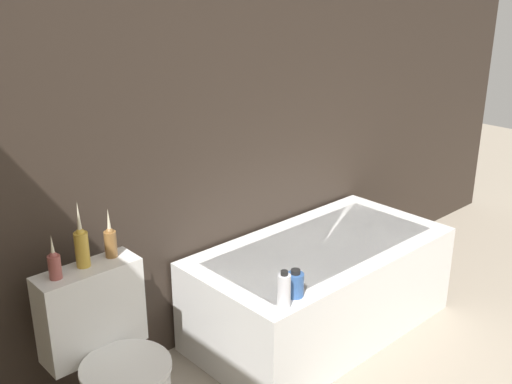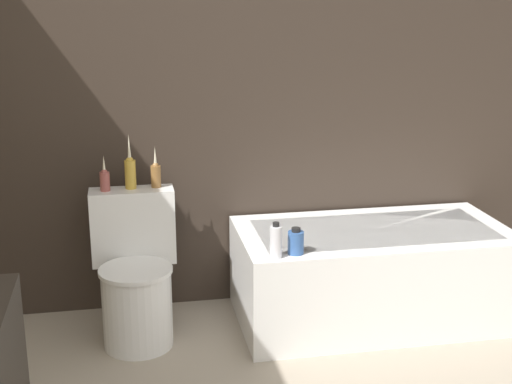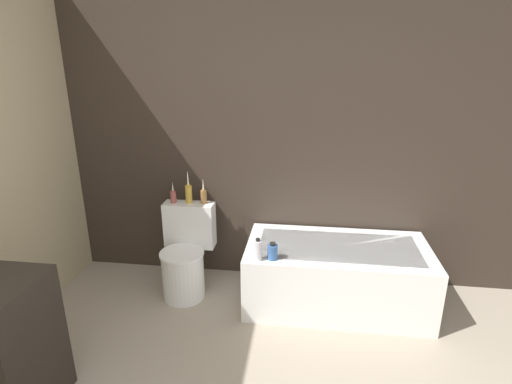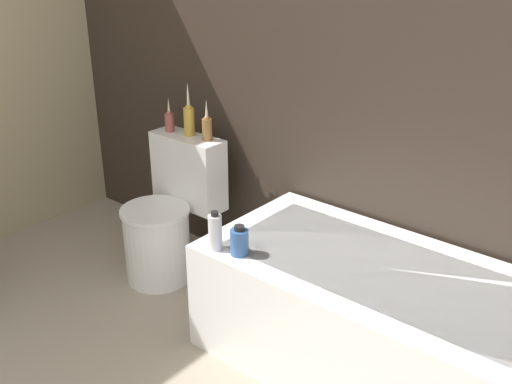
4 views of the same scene
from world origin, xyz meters
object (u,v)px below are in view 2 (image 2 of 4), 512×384
(vase_gold, at_px, (105,179))
(shampoo_bottle_short, at_px, (296,242))
(bathtub, at_px, (372,273))
(shampoo_bottle_tall, at_px, (276,241))
(vase_bronze, at_px, (156,174))
(toilet, at_px, (136,278))
(vase_silver, at_px, (130,171))

(vase_gold, distance_m, shampoo_bottle_short, 1.03)
(bathtub, height_order, shampoo_bottle_short, shampoo_bottle_short)
(shampoo_bottle_tall, bearing_deg, shampoo_bottle_short, 17.54)
(vase_gold, bearing_deg, vase_bronze, 5.09)
(bathtub, bearing_deg, vase_gold, 172.83)
(toilet, height_order, shampoo_bottle_short, toilet)
(vase_bronze, height_order, shampoo_bottle_short, vase_bronze)
(vase_bronze, bearing_deg, vase_silver, -179.29)
(vase_bronze, height_order, shampoo_bottle_tall, vase_bronze)
(vase_silver, bearing_deg, bathtub, -8.86)
(toilet, relative_size, shampoo_bottle_short, 5.69)
(toilet, relative_size, vase_bronze, 3.45)
(vase_silver, relative_size, vase_bronze, 1.31)
(vase_bronze, bearing_deg, toilet, -124.57)
(bathtub, distance_m, vase_gold, 1.51)
(shampoo_bottle_tall, bearing_deg, vase_silver, 142.50)
(vase_gold, xyz_separation_m, shampoo_bottle_short, (0.89, -0.45, -0.24))
(vase_silver, relative_size, shampoo_bottle_short, 2.15)
(vase_bronze, bearing_deg, vase_gold, -174.91)
(vase_gold, xyz_separation_m, vase_silver, (0.13, 0.02, 0.03))
(bathtub, bearing_deg, vase_silver, 171.14)
(toilet, bearing_deg, vase_gold, 128.15)
(bathtub, xyz_separation_m, shampoo_bottle_tall, (-0.60, -0.31, 0.33))
(shampoo_bottle_tall, bearing_deg, bathtub, 27.15)
(vase_bronze, relative_size, shampoo_bottle_short, 1.65)
(vase_bronze, xyz_separation_m, shampoo_bottle_short, (0.63, -0.47, -0.25))
(toilet, distance_m, shampoo_bottle_short, 0.85)
(vase_gold, relative_size, shampoo_bottle_short, 1.41)
(bathtub, height_order, shampoo_bottle_tall, shampoo_bottle_tall)
(shampoo_bottle_short, bearing_deg, toilet, 159.53)
(toilet, xyz_separation_m, shampoo_bottle_short, (0.76, -0.29, 0.24))
(vase_bronze, distance_m, shampoo_bottle_short, 0.83)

